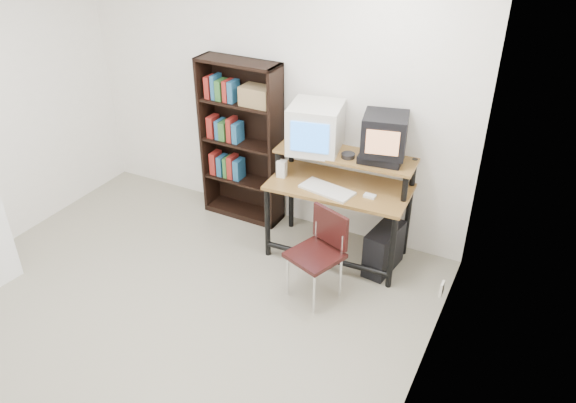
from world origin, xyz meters
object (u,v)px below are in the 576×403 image
at_px(computer_desk, 340,188).
at_px(crt_monitor, 316,128).
at_px(school_chair, 321,247).
at_px(bookshelf, 242,139).
at_px(pc_tower, 384,249).
at_px(crt_tv, 385,134).

bearing_deg(computer_desk, crt_monitor, 158.88).
relative_size(school_chair, bookshelf, 0.47).
height_order(computer_desk, crt_monitor, crt_monitor).
xyz_separation_m(computer_desk, pc_tower, (0.46, -0.03, -0.48)).
relative_size(crt_monitor, pc_tower, 1.15).
xyz_separation_m(pc_tower, school_chair, (-0.37, -0.57, 0.26)).
xyz_separation_m(crt_monitor, bookshelf, (-0.85, 0.14, -0.33)).
bearing_deg(bookshelf, pc_tower, -8.41).
distance_m(school_chair, bookshelf, 1.53).
height_order(school_chair, bookshelf, bookshelf).
bearing_deg(bookshelf, computer_desk, -10.46).
bearing_deg(pc_tower, school_chair, -115.43).
distance_m(crt_tv, bookshelf, 1.51).
height_order(crt_tv, school_chair, crt_tv).
bearing_deg(crt_tv, computer_desk, -168.95).
bearing_deg(crt_monitor, school_chair, -72.56).
relative_size(crt_monitor, crt_tv, 1.21).
distance_m(computer_desk, pc_tower, 0.67).
bearing_deg(crt_tv, crt_monitor, 171.39).
xyz_separation_m(crt_monitor, school_chair, (0.38, -0.70, -0.71)).
bearing_deg(school_chair, bookshelf, 166.17).
bearing_deg(crt_monitor, computer_desk, -29.37).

